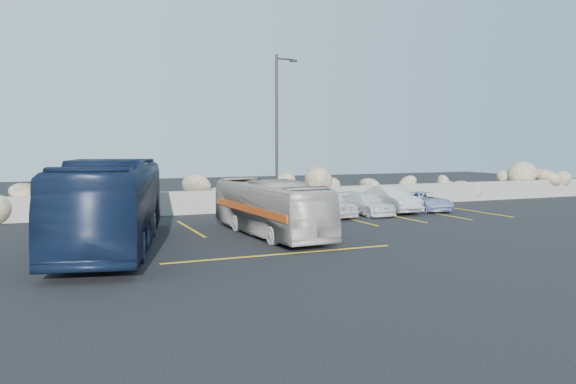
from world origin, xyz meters
name	(u,v)px	position (x,y,z in m)	size (l,w,h in m)	color
ground	(314,253)	(0.00, 0.00, 0.00)	(90.00, 90.00, 0.00)	black
seawall	(215,202)	(0.00, 12.00, 0.60)	(60.00, 0.40, 1.20)	gray
riprap_pile	(209,187)	(0.00, 13.20, 1.30)	(54.00, 2.80, 2.60)	#89705A
parking_lines	(353,224)	(4.64, 5.57, 0.01)	(18.16, 9.36, 0.01)	gold
lamppost	(278,130)	(2.56, 9.50, 4.30)	(1.14, 0.18, 8.00)	#2C2A27
vintage_bus	(269,208)	(-0.03, 3.99, 1.10)	(1.85, 7.90, 2.20)	#BAB3A8
tour_coach	(113,203)	(-5.96, 3.68, 1.53)	(2.58, 11.02, 3.07)	#0F1B35
car_a	(326,203)	(4.69, 8.35, 0.68)	(1.61, 4.01, 1.37)	silver
car_b	(392,199)	(8.81, 8.72, 0.67)	(1.43, 4.09, 1.35)	#BABABF
car_c	(365,204)	(6.93, 8.33, 0.55)	(1.53, 3.77, 1.10)	silver
car_d	(424,201)	(10.77, 8.59, 0.51)	(1.70, 3.68, 1.02)	#92A5CF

